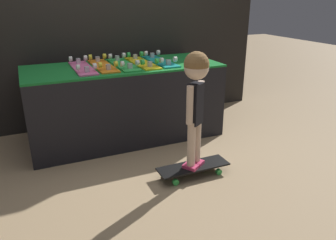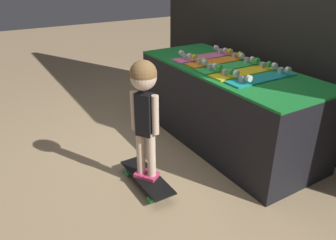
{
  "view_description": "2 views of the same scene",
  "coord_description": "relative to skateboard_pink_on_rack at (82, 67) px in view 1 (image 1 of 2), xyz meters",
  "views": [
    {
      "loc": [
        -0.94,
        -2.65,
        1.48
      ],
      "look_at": [
        0.19,
        -0.12,
        0.41
      ],
      "focal_mm": 35.0,
      "sensor_mm": 36.0,
      "label": 1
    },
    {
      "loc": [
        2.29,
        -1.48,
        1.68
      ],
      "look_at": [
        0.13,
        -0.17,
        0.48
      ],
      "focal_mm": 35.0,
      "sensor_mm": 36.0,
      "label": 2
    }
  ],
  "objects": [
    {
      "name": "child",
      "position": [
        0.69,
        -1.06,
        -0.03
      ],
      "size": [
        0.22,
        0.2,
        0.98
      ],
      "rotation": [
        0.0,
        0.0,
        0.58
      ],
      "color": "#E03D6B",
      "rests_on": "skateboard_on_floor"
    },
    {
      "name": "skateboard_teal_on_rack",
      "position": [
        0.83,
        0.0,
        0.0
      ],
      "size": [
        0.18,
        0.69,
        0.09
      ],
      "color": "teal",
      "rests_on": "display_rack"
    },
    {
      "name": "skateboard_orange_on_rack",
      "position": [
        0.21,
        0.02,
        0.0
      ],
      "size": [
        0.18,
        0.69,
        0.09
      ],
      "color": "orange",
      "rests_on": "display_rack"
    },
    {
      "name": "skateboard_yellow_on_rack",
      "position": [
        0.62,
        -0.0,
        0.0
      ],
      "size": [
        0.18,
        0.69,
        0.09
      ],
      "color": "yellow",
      "rests_on": "display_rack"
    },
    {
      "name": "display_rack",
      "position": [
        0.41,
        0.0,
        -0.41
      ],
      "size": [
        1.99,
        0.83,
        0.79
      ],
      "color": "black",
      "rests_on": "ground_plane"
    },
    {
      "name": "skateboard_on_floor",
      "position": [
        0.69,
        -1.06,
        -0.73
      ],
      "size": [
        0.63,
        0.2,
        0.09
      ],
      "color": "black",
      "rests_on": "ground_plane"
    },
    {
      "name": "ground_plane",
      "position": [
        0.41,
        -0.6,
        -0.81
      ],
      "size": [
        16.0,
        16.0,
        0.0
      ],
      "primitive_type": "plane",
      "color": "tan"
    },
    {
      "name": "back_wall",
      "position": [
        0.41,
        0.59,
        0.5
      ],
      "size": [
        3.91,
        0.1,
        2.61
      ],
      "color": "black",
      "rests_on": "ground_plane"
    },
    {
      "name": "skateboard_green_on_rack",
      "position": [
        0.41,
        -0.01,
        0.0
      ],
      "size": [
        0.18,
        0.69,
        0.09
      ],
      "color": "green",
      "rests_on": "display_rack"
    },
    {
      "name": "skateboard_pink_on_rack",
      "position": [
        0.0,
        0.0,
        0.0
      ],
      "size": [
        0.18,
        0.69,
        0.09
      ],
      "color": "pink",
      "rests_on": "display_rack"
    }
  ]
}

